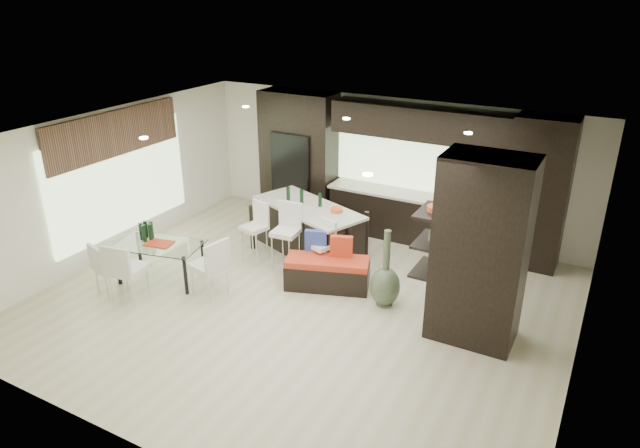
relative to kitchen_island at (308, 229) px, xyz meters
The scene contains 22 objects.
ground 1.93m from the kitchen_island, 63.58° to the right, with size 8.00×8.00×0.00m, color #BFB692.
back_wall 2.19m from the kitchen_island, 65.32° to the left, with size 8.00×0.02×2.70m, color white.
left_wall 3.69m from the kitchen_island, 152.01° to the right, with size 0.02×7.00×2.70m, color white.
right_wall 5.20m from the kitchen_island, 19.18° to the right, with size 0.02×7.00×2.70m, color white.
ceiling 2.92m from the kitchen_island, 63.58° to the right, with size 8.00×7.00×0.02m, color white.
window_left 3.57m from the kitchen_island, 154.63° to the right, with size 0.04×3.20×1.90m, color #B2D199.
window_back 2.53m from the kitchen_island, 51.09° to the left, with size 3.40×0.04×1.20m, color #B2D199.
stone_accent 3.87m from the kitchen_island, 154.41° to the right, with size 0.08×3.00×0.80m, color brown.
ceiling_spots 2.77m from the kitchen_island, 59.73° to the right, with size 4.00×3.00×0.02m, color white.
back_cabinetry 2.19m from the kitchen_island, 48.09° to the left, with size 6.80×0.68×2.70m, color black.
refrigerator 1.85m from the kitchen_island, 126.50° to the left, with size 0.90×0.68×1.90m, color black.
partition_column 3.77m from the kitchen_island, 20.46° to the right, with size 1.20×0.80×2.70m, color black.
kitchen_island is the anchor object (origin of this frame).
stool_left 1.04m from the kitchen_island, 131.33° to the right, with size 0.40×0.40×0.90m, color silver.
stool_mid 0.80m from the kitchen_island, 90.00° to the right, with size 0.44×0.44×0.99m, color silver.
stool_right 1.03m from the kitchen_island, 48.16° to the right, with size 0.37×0.37×0.84m, color silver.
bench 1.42m from the kitchen_island, 47.52° to the right, with size 1.38×0.53×0.53m, color black.
floor_vase 2.29m from the kitchen_island, 28.58° to the right, with size 0.47×0.47×1.29m, color #44523A, non-canonical shape.
dining_table 2.72m from the kitchen_island, 127.40° to the right, with size 1.41×0.80×0.68m, color white.
chair_near 3.33m from the kitchen_island, 119.72° to the right, with size 0.51×0.51×0.95m, color silver.
chair_far 3.55m from the kitchen_island, 126.20° to the right, with size 0.44×0.44×0.82m, color silver.
chair_end 2.25m from the kitchen_island, 105.85° to the right, with size 0.50×0.50×0.93m, color silver.
Camera 1 is at (4.02, -6.79, 4.74)m, focal length 32.00 mm.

